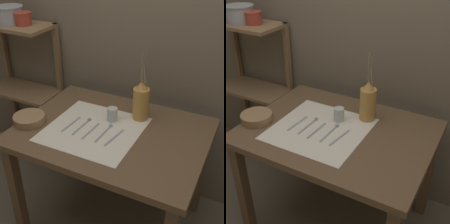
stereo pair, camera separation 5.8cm
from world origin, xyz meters
TOP-DOWN VIEW (x-y plane):
  - ground_plane at (0.00, 0.00)m, footprint 12.00×12.00m
  - stone_wall_back at (0.00, 0.51)m, footprint 7.00×0.06m
  - wooden_table at (0.00, 0.00)m, footprint 1.08×0.80m
  - wooden_shelf_unit at (-0.93, 0.35)m, footprint 0.56×0.29m
  - linen_cloth at (-0.09, -0.04)m, footprint 0.52×0.52m
  - pitcher_with_flowers at (0.10, 0.19)m, footprint 0.10×0.10m
  - wooden_bowl at (-0.47, -0.15)m, footprint 0.19×0.19m
  - glass_tumbler_near at (-0.04, 0.09)m, footprint 0.06×0.06m
  - knife_center at (-0.24, -0.06)m, footprint 0.02×0.18m
  - spoon_inner at (-0.17, -0.00)m, footprint 0.02×0.19m
  - fork_outer at (-0.10, -0.07)m, footprint 0.02×0.18m
  - spoon_outer at (-0.02, -0.01)m, footprint 0.02×0.19m
  - fork_inner at (0.05, -0.07)m, footprint 0.04×0.18m
  - metal_pot_large at (-0.95, 0.31)m, footprint 0.20×0.20m
  - metal_pot_small at (-0.83, 0.31)m, footprint 0.12×0.12m

SIDE VIEW (x-z plane):
  - ground_plane at x=0.00m, z-range 0.00..0.00m
  - wooden_table at x=0.00m, z-range 0.26..1.00m
  - linen_cloth at x=-0.09m, z-range 0.73..0.74m
  - knife_center at x=-0.24m, z-range 0.74..0.74m
  - fork_outer at x=-0.10m, z-range 0.74..0.74m
  - fork_inner at x=0.05m, z-range 0.74..0.74m
  - spoon_inner at x=-0.17m, z-range 0.73..0.75m
  - spoon_outer at x=-0.02m, z-range 0.73..0.75m
  - wooden_bowl at x=-0.47m, z-range 0.73..0.78m
  - glass_tumbler_near at x=-0.04m, z-range 0.74..0.82m
  - wooden_shelf_unit at x=-0.93m, z-range 0.23..1.39m
  - pitcher_with_flowers at x=0.10m, z-range 0.63..1.07m
  - stone_wall_back at x=0.00m, z-range 0.00..2.40m
  - metal_pot_small at x=-0.83m, z-range 1.17..1.25m
  - metal_pot_large at x=-0.95m, z-range 1.17..1.28m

